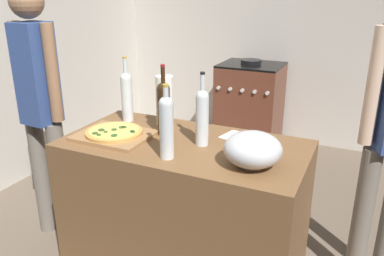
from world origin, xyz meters
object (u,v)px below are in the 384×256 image
(wine_bottle_amber, at_px, (127,94))
(stove, at_px, (250,106))
(pizza, at_px, (114,132))
(wine_bottle_green, at_px, (166,125))
(wine_bottle_dark, at_px, (202,115))
(mixing_bowl, at_px, (253,149))
(person_in_stripes, at_px, (40,102))
(wine_bottle_clear, at_px, (164,106))
(paper_towel_roll, at_px, (165,101))

(wine_bottle_amber, xyz_separation_m, stove, (0.17, 2.07, -0.61))
(pizza, xyz_separation_m, wine_bottle_amber, (-0.09, 0.27, 0.14))
(wine_bottle_green, bearing_deg, stove, 97.36)
(wine_bottle_dark, bearing_deg, stove, 100.25)
(mixing_bowl, height_order, wine_bottle_dark, wine_bottle_dark)
(mixing_bowl, xyz_separation_m, wine_bottle_amber, (-0.89, 0.31, 0.08))
(wine_bottle_amber, bearing_deg, person_in_stripes, -168.83)
(person_in_stripes, bearing_deg, wine_bottle_clear, 0.06)
(wine_bottle_amber, bearing_deg, paper_towel_roll, 8.00)
(wine_bottle_clear, height_order, wine_bottle_green, wine_bottle_clear)
(pizza, bearing_deg, wine_bottle_clear, 34.37)
(paper_towel_roll, xyz_separation_m, wine_bottle_amber, (-0.24, -0.03, 0.02))
(paper_towel_roll, relative_size, wine_bottle_clear, 0.76)
(wine_bottle_dark, xyz_separation_m, wine_bottle_clear, (-0.25, 0.05, 0.00))
(wine_bottle_dark, relative_size, wine_bottle_green, 1.06)
(pizza, distance_m, wine_bottle_clear, 0.31)
(mixing_bowl, relative_size, wine_bottle_dark, 0.70)
(pizza, height_order, stove, stove)
(stove, bearing_deg, paper_towel_roll, -87.88)
(wine_bottle_amber, distance_m, stove, 2.16)
(wine_bottle_dark, xyz_separation_m, stove, (-0.40, 2.23, -0.61))
(wine_bottle_clear, distance_m, person_in_stripes, 0.92)
(wine_bottle_clear, relative_size, stove, 0.41)
(mixing_bowl, xyz_separation_m, wine_bottle_green, (-0.40, -0.08, 0.09))
(stove, distance_m, person_in_stripes, 2.37)
(wine_bottle_dark, xyz_separation_m, wine_bottle_green, (-0.09, -0.22, 0.00))
(pizza, xyz_separation_m, person_in_stripes, (-0.69, 0.16, 0.04))
(pizza, xyz_separation_m, wine_bottle_clear, (0.23, 0.16, 0.13))
(paper_towel_roll, height_order, wine_bottle_clear, wine_bottle_clear)
(wine_bottle_dark, relative_size, person_in_stripes, 0.23)
(mixing_bowl, height_order, wine_bottle_clear, wine_bottle_clear)
(wine_bottle_amber, bearing_deg, wine_bottle_green, -38.74)
(paper_towel_roll, relative_size, wine_bottle_amber, 0.76)
(mixing_bowl, bearing_deg, stove, 106.83)
(wine_bottle_green, distance_m, person_in_stripes, 1.12)
(person_in_stripes, bearing_deg, wine_bottle_amber, 11.17)
(wine_bottle_amber, relative_size, wine_bottle_green, 1.09)
(wine_bottle_dark, xyz_separation_m, person_in_stripes, (-1.17, 0.05, -0.09))
(wine_bottle_clear, distance_m, wine_bottle_green, 0.32)
(wine_bottle_dark, bearing_deg, mixing_bowl, -24.26)
(pizza, distance_m, stove, 2.39)
(wine_bottle_dark, height_order, wine_bottle_clear, wine_bottle_clear)
(pizza, distance_m, wine_bottle_amber, 0.32)
(wine_bottle_amber, height_order, wine_bottle_clear, wine_bottle_amber)
(wine_bottle_dark, height_order, stove, wine_bottle_dark)
(pizza, bearing_deg, mixing_bowl, -2.53)
(pizza, height_order, paper_towel_roll, paper_towel_roll)
(stove, bearing_deg, wine_bottle_green, -82.64)
(mixing_bowl, relative_size, person_in_stripes, 0.16)
(pizza, bearing_deg, stove, 88.14)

